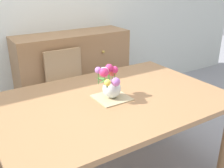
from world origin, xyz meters
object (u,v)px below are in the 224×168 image
at_px(dining_table, 112,106).
at_px(flower_vase, 111,82).
at_px(dresser, 74,73).
at_px(chair_far, 68,85).

bearing_deg(dining_table, flower_vase, 168.52).
bearing_deg(dresser, chair_far, -121.73).
xyz_separation_m(dining_table, dresser, (0.27, 1.33, -0.17)).
distance_m(chair_far, flower_vase, 1.00).
bearing_deg(flower_vase, dining_table, -11.48).
relative_size(chair_far, dresser, 0.64).
height_order(chair_far, flower_vase, flower_vase).
bearing_deg(chair_far, flower_vase, 87.73).
height_order(dresser, flower_vase, flower_vase).
xyz_separation_m(dining_table, flower_vase, (-0.01, 0.00, 0.21)).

